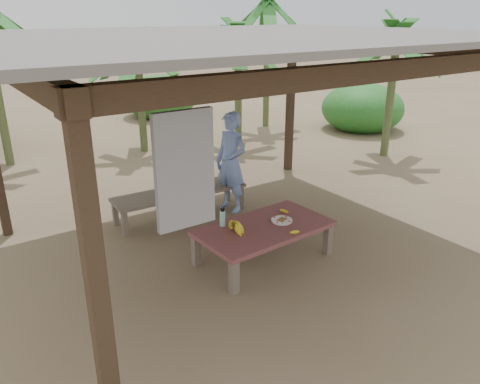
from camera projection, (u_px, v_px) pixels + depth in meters
ground at (243, 243)px, 6.91m from camera, size 80.00×80.00×0.00m
pavilion at (243, 47)px, 5.89m from camera, size 6.60×5.60×2.95m
work_table at (264, 230)px, 6.30m from camera, size 1.85×1.09×0.50m
bench at (180, 194)px, 7.68m from camera, size 2.23×0.71×0.45m
ripe_banana_bunch at (233, 227)px, 6.05m from camera, size 0.28×0.24×0.17m
plate at (282, 221)px, 6.40m from camera, size 0.29×0.29×0.04m
loose_banana_front at (295, 232)px, 6.05m from camera, size 0.16×0.05×0.04m
loose_banana_side at (284, 211)px, 6.70m from camera, size 0.11×0.14×0.04m
water_flask at (223, 218)px, 6.24m from camera, size 0.08×0.08×0.29m
green_banana_stalk at (167, 184)px, 7.49m from camera, size 0.29×0.29×0.31m
cooking_pot at (185, 183)px, 7.78m from camera, size 0.18×0.18×0.15m
skewer_rack at (210, 179)px, 7.84m from camera, size 0.18×0.09×0.24m
woman at (231, 162)px, 7.79m from camera, size 0.54×0.69×1.69m
banana_plant_ne at (238, 45)px, 11.24m from camera, size 1.80×1.80×2.93m
banana_plant_n at (137, 56)px, 10.69m from camera, size 1.80×1.80×2.74m
banana_plant_e at (396, 44)px, 10.24m from camera, size 1.80×1.80×3.01m
banana_plant_far at (268, 12)px, 12.89m from camera, size 1.80×1.80×3.71m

